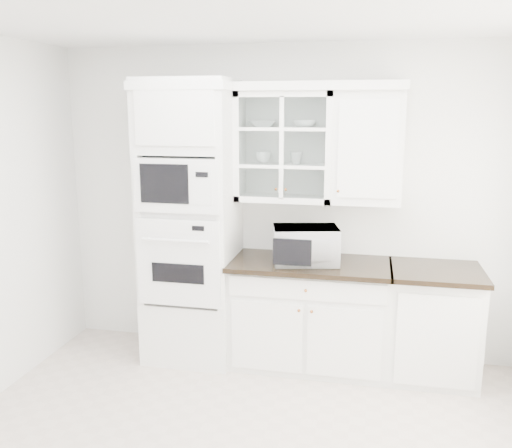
# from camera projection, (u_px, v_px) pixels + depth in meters

# --- Properties ---
(room_shell) EXTENTS (4.00, 3.50, 2.70)m
(room_shell) POSITION_uv_depth(u_px,v_px,m) (251.00, 170.00, 3.40)
(room_shell) COLOR white
(room_shell) RESTS_ON ground
(oven_column) EXTENTS (0.76, 0.68, 2.40)m
(oven_column) POSITION_uv_depth(u_px,v_px,m) (191.00, 224.00, 4.62)
(oven_column) COLOR white
(oven_column) RESTS_ON ground
(base_cabinet_run) EXTENTS (1.32, 0.67, 0.92)m
(base_cabinet_run) POSITION_uv_depth(u_px,v_px,m) (310.00, 313.00, 4.59)
(base_cabinet_run) COLOR white
(base_cabinet_run) RESTS_ON ground
(extra_base_cabinet) EXTENTS (0.72, 0.67, 0.92)m
(extra_base_cabinet) POSITION_uv_depth(u_px,v_px,m) (433.00, 322.00, 4.39)
(extra_base_cabinet) COLOR white
(extra_base_cabinet) RESTS_ON ground
(upper_cabinet_glass) EXTENTS (0.80, 0.33, 0.90)m
(upper_cabinet_glass) POSITION_uv_depth(u_px,v_px,m) (285.00, 147.00, 4.49)
(upper_cabinet_glass) COLOR white
(upper_cabinet_glass) RESTS_ON room_shell
(upper_cabinet_solid) EXTENTS (0.55, 0.33, 0.90)m
(upper_cabinet_solid) POSITION_uv_depth(u_px,v_px,m) (368.00, 148.00, 4.35)
(upper_cabinet_solid) COLOR white
(upper_cabinet_solid) RESTS_ON room_shell
(crown_molding) EXTENTS (2.14, 0.38, 0.07)m
(crown_molding) POSITION_uv_depth(u_px,v_px,m) (272.00, 87.00, 4.39)
(crown_molding) COLOR white
(crown_molding) RESTS_ON room_shell
(countertop_microwave) EXTENTS (0.60, 0.54, 0.30)m
(countertop_microwave) POSITION_uv_depth(u_px,v_px,m) (305.00, 245.00, 4.43)
(countertop_microwave) COLOR white
(countertop_microwave) RESTS_ON base_cabinet_run
(bowl_a) EXTENTS (0.28, 0.28, 0.06)m
(bowl_a) POSITION_uv_depth(u_px,v_px,m) (263.00, 124.00, 4.49)
(bowl_a) COLOR white
(bowl_a) RESTS_ON upper_cabinet_glass
(bowl_b) EXTENTS (0.20, 0.20, 0.06)m
(bowl_b) POSITION_uv_depth(u_px,v_px,m) (305.00, 124.00, 4.43)
(bowl_b) COLOR white
(bowl_b) RESTS_ON upper_cabinet_glass
(cup_a) EXTENTS (0.16, 0.16, 0.10)m
(cup_a) POSITION_uv_depth(u_px,v_px,m) (263.00, 157.00, 4.56)
(cup_a) COLOR white
(cup_a) RESTS_ON upper_cabinet_glass
(cup_b) EXTENTS (0.12, 0.12, 0.10)m
(cup_b) POSITION_uv_depth(u_px,v_px,m) (296.00, 158.00, 4.51)
(cup_b) COLOR white
(cup_b) RESTS_ON upper_cabinet_glass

